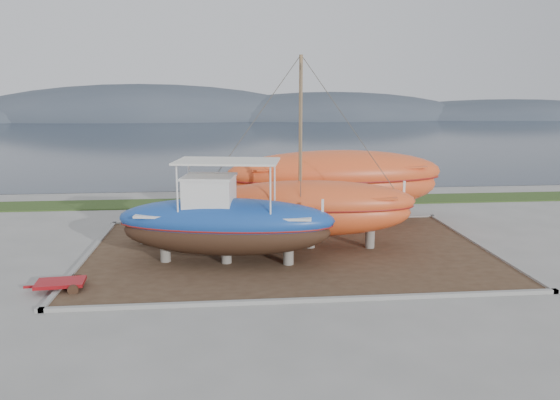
{
  "coord_description": "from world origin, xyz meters",
  "views": [
    {
      "loc": [
        -2.77,
        -20.01,
        7.31
      ],
      "look_at": [
        -0.46,
        4.0,
        2.46
      ],
      "focal_mm": 35.0,
      "sensor_mm": 36.0,
      "label": 1
    }
  ],
  "objects_px": {
    "white_dinghy": "(167,232)",
    "orange_bare_hull": "(336,188)",
    "blue_caique": "(226,212)",
    "red_trailer": "(61,286)",
    "orange_sailboat": "(311,154)"
  },
  "relations": [
    {
      "from": "blue_caique",
      "to": "white_dinghy",
      "type": "height_order",
      "value": "blue_caique"
    },
    {
      "from": "blue_caique",
      "to": "red_trailer",
      "type": "xyz_separation_m",
      "value": [
        -6.15,
        -2.57,
        -2.09
      ]
    },
    {
      "from": "orange_bare_hull",
      "to": "blue_caique",
      "type": "bearing_deg",
      "value": -133.95
    },
    {
      "from": "blue_caique",
      "to": "white_dinghy",
      "type": "bearing_deg",
      "value": 141.86
    },
    {
      "from": "white_dinghy",
      "to": "blue_caique",
      "type": "bearing_deg",
      "value": -31.16
    },
    {
      "from": "blue_caique",
      "to": "red_trailer",
      "type": "distance_m",
      "value": 6.98
    },
    {
      "from": "orange_sailboat",
      "to": "red_trailer",
      "type": "xyz_separation_m",
      "value": [
        -10.07,
        -4.55,
        -4.28
      ]
    },
    {
      "from": "red_trailer",
      "to": "white_dinghy",
      "type": "bearing_deg",
      "value": 54.7
    },
    {
      "from": "white_dinghy",
      "to": "orange_bare_hull",
      "type": "height_order",
      "value": "orange_bare_hull"
    },
    {
      "from": "blue_caique",
      "to": "orange_sailboat",
      "type": "distance_m",
      "value": 4.9
    },
    {
      "from": "white_dinghy",
      "to": "red_trailer",
      "type": "bearing_deg",
      "value": -103.28
    },
    {
      "from": "orange_sailboat",
      "to": "white_dinghy",
      "type": "bearing_deg",
      "value": 176.56
    },
    {
      "from": "blue_caique",
      "to": "red_trailer",
      "type": "height_order",
      "value": "blue_caique"
    },
    {
      "from": "white_dinghy",
      "to": "red_trailer",
      "type": "relative_size",
      "value": 1.54
    },
    {
      "from": "white_dinghy",
      "to": "orange_sailboat",
      "type": "bearing_deg",
      "value": 6.91
    }
  ]
}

